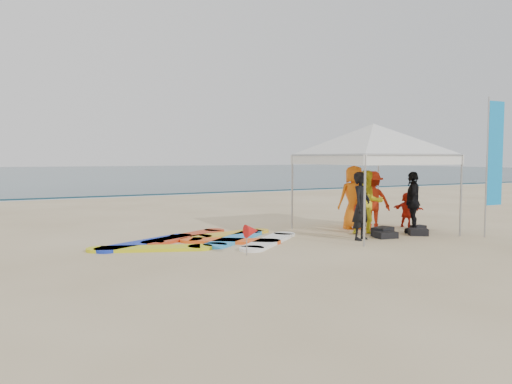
{
  "coord_description": "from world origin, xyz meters",
  "views": [
    {
      "loc": [
        -5.18,
        -7.62,
        2.01
      ],
      "look_at": [
        0.12,
        2.6,
        1.2
      ],
      "focal_mm": 35.0,
      "sensor_mm": 36.0,
      "label": 1
    }
  ],
  "objects_px": {
    "person_black_b": "(413,202)",
    "person_black_a": "(361,206)",
    "person_orange_a": "(372,201)",
    "person_seated": "(407,210)",
    "feather_flag": "(494,155)",
    "canopy_tent": "(374,124)",
    "surfboard_spread": "(206,240)",
    "marker_pennant": "(252,231)",
    "person_orange_b": "(354,197)",
    "person_yellow": "(368,203)"
  },
  "relations": [
    {
      "from": "person_black_b",
      "to": "person_black_a",
      "type": "bearing_deg",
      "value": -36.98
    },
    {
      "from": "person_orange_a",
      "to": "person_seated",
      "type": "height_order",
      "value": "person_orange_a"
    },
    {
      "from": "person_black_a",
      "to": "feather_flag",
      "type": "relative_size",
      "value": 0.47
    },
    {
      "from": "person_seated",
      "to": "canopy_tent",
      "type": "distance_m",
      "value": 2.87
    },
    {
      "from": "person_black_b",
      "to": "surfboard_spread",
      "type": "relative_size",
      "value": 0.34
    },
    {
      "from": "canopy_tent",
      "to": "person_seated",
      "type": "bearing_deg",
      "value": 12.31
    },
    {
      "from": "person_black_b",
      "to": "canopy_tent",
      "type": "height_order",
      "value": "canopy_tent"
    },
    {
      "from": "person_seated",
      "to": "feather_flag",
      "type": "xyz_separation_m",
      "value": [
        0.67,
        -2.27,
        1.56
      ]
    },
    {
      "from": "person_black_b",
      "to": "person_seated",
      "type": "xyz_separation_m",
      "value": [
        0.67,
        0.9,
        -0.32
      ]
    },
    {
      "from": "canopy_tent",
      "to": "surfboard_spread",
      "type": "bearing_deg",
      "value": 171.67
    },
    {
      "from": "person_black_a",
      "to": "marker_pennant",
      "type": "height_order",
      "value": "person_black_a"
    },
    {
      "from": "person_black_a",
      "to": "feather_flag",
      "type": "distance_m",
      "value": 3.67
    },
    {
      "from": "person_black_a",
      "to": "person_orange_b",
      "type": "distance_m",
      "value": 1.85
    },
    {
      "from": "feather_flag",
      "to": "person_yellow",
      "type": "bearing_deg",
      "value": 146.63
    },
    {
      "from": "person_yellow",
      "to": "canopy_tent",
      "type": "bearing_deg",
      "value": 57.94
    },
    {
      "from": "person_orange_a",
      "to": "feather_flag",
      "type": "xyz_separation_m",
      "value": [
        1.91,
        -2.31,
        1.25
      ]
    },
    {
      "from": "person_black_a",
      "to": "canopy_tent",
      "type": "distance_m",
      "value": 2.44
    },
    {
      "from": "person_black_b",
      "to": "feather_flag",
      "type": "relative_size",
      "value": 0.47
    },
    {
      "from": "person_orange_b",
      "to": "person_seated",
      "type": "height_order",
      "value": "person_orange_b"
    },
    {
      "from": "surfboard_spread",
      "to": "person_black_a",
      "type": "bearing_deg",
      "value": -23.07
    },
    {
      "from": "marker_pennant",
      "to": "feather_flag",
      "type": "bearing_deg",
      "value": -5.81
    },
    {
      "from": "canopy_tent",
      "to": "surfboard_spread",
      "type": "height_order",
      "value": "canopy_tent"
    },
    {
      "from": "person_orange_a",
      "to": "feather_flag",
      "type": "distance_m",
      "value": 3.25
    },
    {
      "from": "person_black_a",
      "to": "person_black_b",
      "type": "xyz_separation_m",
      "value": [
        1.93,
        0.26,
        -0.01
      ]
    },
    {
      "from": "person_orange_b",
      "to": "feather_flag",
      "type": "bearing_deg",
      "value": 142.48
    },
    {
      "from": "person_black_b",
      "to": "person_seated",
      "type": "distance_m",
      "value": 1.16
    },
    {
      "from": "person_orange_a",
      "to": "surfboard_spread",
      "type": "relative_size",
      "value": 0.33
    },
    {
      "from": "surfboard_spread",
      "to": "canopy_tent",
      "type": "bearing_deg",
      "value": -8.33
    },
    {
      "from": "person_seated",
      "to": "canopy_tent",
      "type": "xyz_separation_m",
      "value": [
        -1.57,
        -0.34,
        2.38
      ]
    },
    {
      "from": "person_black_a",
      "to": "person_yellow",
      "type": "xyz_separation_m",
      "value": [
        0.69,
        0.58,
        0.01
      ]
    },
    {
      "from": "person_black_a",
      "to": "surfboard_spread",
      "type": "xyz_separation_m",
      "value": [
        -3.45,
        1.47,
        -0.79
      ]
    },
    {
      "from": "person_black_a",
      "to": "person_seated",
      "type": "bearing_deg",
      "value": -4.01
    },
    {
      "from": "marker_pennant",
      "to": "canopy_tent",
      "type": "bearing_deg",
      "value": 16.69
    },
    {
      "from": "marker_pennant",
      "to": "surfboard_spread",
      "type": "distance_m",
      "value": 2.0
    },
    {
      "from": "person_black_a",
      "to": "canopy_tent",
      "type": "relative_size",
      "value": 0.38
    },
    {
      "from": "person_black_b",
      "to": "person_orange_b",
      "type": "bearing_deg",
      "value": -98.99
    },
    {
      "from": "person_black_a",
      "to": "feather_flag",
      "type": "bearing_deg",
      "value": -46.81
    },
    {
      "from": "person_black_b",
      "to": "surfboard_spread",
      "type": "bearing_deg",
      "value": -57.25
    },
    {
      "from": "person_orange_a",
      "to": "canopy_tent",
      "type": "xyz_separation_m",
      "value": [
        -0.33,
        -0.38,
        2.06
      ]
    },
    {
      "from": "person_orange_b",
      "to": "canopy_tent",
      "type": "bearing_deg",
      "value": 104.47
    },
    {
      "from": "person_black_b",
      "to": "feather_flag",
      "type": "bearing_deg",
      "value": 89.76
    },
    {
      "from": "person_seated",
      "to": "surfboard_spread",
      "type": "height_order",
      "value": "person_seated"
    },
    {
      "from": "person_yellow",
      "to": "person_orange_b",
      "type": "bearing_deg",
      "value": 96.29
    },
    {
      "from": "person_seated",
      "to": "marker_pennant",
      "type": "height_order",
      "value": "person_seated"
    },
    {
      "from": "person_seated",
      "to": "canopy_tent",
      "type": "relative_size",
      "value": 0.23
    },
    {
      "from": "person_black_a",
      "to": "person_black_b",
      "type": "bearing_deg",
      "value": -20.35
    },
    {
      "from": "person_orange_b",
      "to": "canopy_tent",
      "type": "distance_m",
      "value": 2.12
    },
    {
      "from": "person_orange_a",
      "to": "canopy_tent",
      "type": "relative_size",
      "value": 0.37
    },
    {
      "from": "person_orange_b",
      "to": "canopy_tent",
      "type": "height_order",
      "value": "canopy_tent"
    },
    {
      "from": "person_yellow",
      "to": "person_seated",
      "type": "height_order",
      "value": "person_yellow"
    }
  ]
}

